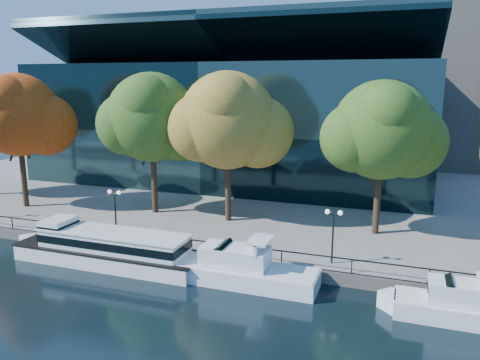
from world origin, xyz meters
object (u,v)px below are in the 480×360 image
at_px(tour_boat, 104,246).
at_px(lamp_2, 333,224).
at_px(cruiser_far, 461,305).
at_px(lamp_1, 115,202).
at_px(tree_1, 19,117).
at_px(tree_4, 384,132).
at_px(cruiser_near, 236,268).
at_px(tree_3, 229,123).
at_px(tree_2, 153,119).

height_order(tour_boat, lamp_2, lamp_2).
relative_size(cruiser_far, lamp_1, 2.33).
distance_m(tree_1, tree_4, 35.52).
xyz_separation_m(cruiser_far, lamp_1, (-26.55, 3.96, 3.01)).
xyz_separation_m(tour_boat, tree_4, (19.90, 11.49, 8.45)).
bearing_deg(cruiser_near, lamp_1, 164.60).
relative_size(tree_1, tree_3, 0.99).
relative_size(cruiser_near, lamp_1, 2.93).
bearing_deg(tree_2, tree_3, -1.11).
relative_size(tree_3, tree_4, 1.06).
xyz_separation_m(tree_3, lamp_2, (10.73, -7.40, -6.28)).
distance_m(tour_boat, tree_3, 15.41).
bearing_deg(lamp_1, tree_2, 92.85).
bearing_deg(tree_4, tour_boat, -150.00).
bearing_deg(tour_boat, tree_1, 151.51).
distance_m(tree_2, lamp_2, 21.12).
height_order(tour_boat, tree_1, tree_1).
bearing_deg(cruiser_near, tree_3, 112.85).
relative_size(tree_1, tree_2, 1.00).
xyz_separation_m(tree_3, lamp_1, (-7.57, -7.40, -6.28)).
relative_size(tree_2, lamp_1, 3.44).
relative_size(cruiser_near, tree_3, 0.85).
bearing_deg(tree_4, lamp_2, -108.51).
distance_m(cruiser_near, lamp_1, 12.88).
height_order(tree_1, tree_2, tree_2).
bearing_deg(tree_1, tour_boat, -28.49).
height_order(cruiser_near, lamp_2, lamp_2).
distance_m(tree_3, lamp_2, 14.47).
relative_size(tree_4, lamp_2, 3.26).
distance_m(cruiser_near, tree_4, 16.92).
bearing_deg(tree_3, lamp_2, -34.58).
distance_m(tree_3, lamp_1, 12.31).
bearing_deg(lamp_2, cruiser_near, -151.80).
bearing_deg(tree_4, tree_3, -177.07).
relative_size(cruiser_far, tree_1, 0.68).
height_order(cruiser_near, cruiser_far, cruiser_near).
bearing_deg(cruiser_far, cruiser_near, 177.52).
bearing_deg(tree_1, tree_3, 6.24).
distance_m(cruiser_near, cruiser_far, 14.47).
height_order(tour_boat, cruiser_far, tour_boat).
relative_size(tour_boat, tree_1, 1.22).
bearing_deg(tour_boat, tree_2, 97.75).
bearing_deg(cruiser_far, tree_4, 114.69).
xyz_separation_m(tree_2, tree_4, (21.39, 0.53, -0.51)).
bearing_deg(cruiser_near, lamp_2, 28.20).
height_order(tree_1, tree_3, tree_3).
xyz_separation_m(cruiser_near, tree_4, (8.92, 11.42, 8.75)).
relative_size(tree_3, lamp_1, 3.45).
height_order(cruiser_far, tree_3, tree_3).
relative_size(tree_1, lamp_2, 3.42).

